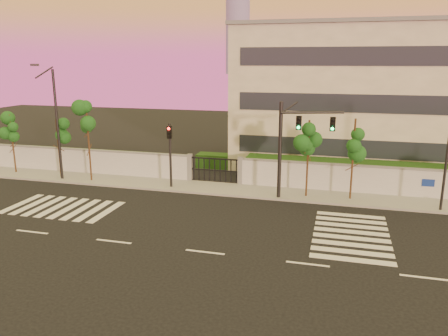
# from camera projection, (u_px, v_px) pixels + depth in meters

# --- Properties ---
(ground) EXTENTS (120.00, 120.00, 0.00)m
(ground) POSITION_uv_depth(u_px,v_px,m) (205.00, 252.00, 21.52)
(ground) COLOR black
(ground) RESTS_ON ground
(sidewalk) EXTENTS (60.00, 3.00, 0.15)m
(sidewalk) POSITION_uv_depth(u_px,v_px,m) (249.00, 191.00, 31.34)
(sidewalk) COLOR gray
(sidewalk) RESTS_ON ground
(perimeter_wall) EXTENTS (60.00, 0.36, 2.20)m
(perimeter_wall) POSITION_uv_depth(u_px,v_px,m) (255.00, 173.00, 32.48)
(perimeter_wall) COLOR #AFB1B6
(perimeter_wall) RESTS_ON ground
(hedge_row) EXTENTS (41.00, 4.25, 1.80)m
(hedge_row) POSITION_uv_depth(u_px,v_px,m) (274.00, 168.00, 34.84)
(hedge_row) COLOR #173810
(hedge_row) RESTS_ON ground
(institutional_building) EXTENTS (24.40, 12.40, 12.25)m
(institutional_building) POSITION_uv_depth(u_px,v_px,m) (377.00, 96.00, 38.37)
(institutional_building) COLOR #B4AF98
(institutional_building) RESTS_ON ground
(road_markings) EXTENTS (57.00, 7.62, 0.02)m
(road_markings) POSITION_uv_depth(u_px,v_px,m) (199.00, 222.00, 25.44)
(road_markings) COLOR silver
(road_markings) RESTS_ON ground
(street_tree_a) EXTENTS (1.52, 1.21, 4.94)m
(street_tree_a) POSITION_uv_depth(u_px,v_px,m) (12.00, 131.00, 35.58)
(street_tree_a) COLOR #382314
(street_tree_a) RESTS_ON ground
(street_tree_b) EXTENTS (1.54, 1.23, 4.79)m
(street_tree_b) POSITION_uv_depth(u_px,v_px,m) (58.00, 135.00, 33.95)
(street_tree_b) COLOR #382314
(street_tree_b) RESTS_ON ground
(street_tree_c) EXTENTS (1.61, 1.29, 6.15)m
(street_tree_c) POSITION_uv_depth(u_px,v_px,m) (88.00, 124.00, 32.90)
(street_tree_c) COLOR #382314
(street_tree_c) RESTS_ON ground
(street_tree_d) EXTENTS (1.61, 1.28, 5.37)m
(street_tree_d) POSITION_uv_depth(u_px,v_px,m) (309.00, 141.00, 29.11)
(street_tree_d) COLOR #382314
(street_tree_d) RESTS_ON ground
(street_tree_e) EXTENTS (1.62, 1.29, 5.55)m
(street_tree_e) POSITION_uv_depth(u_px,v_px,m) (354.00, 141.00, 28.47)
(street_tree_e) COLOR #382314
(street_tree_e) RESTS_ON ground
(traffic_signal_main) EXTENTS (4.11, 1.40, 6.60)m
(traffic_signal_main) POSITION_uv_depth(u_px,v_px,m) (293.00, 139.00, 28.55)
(traffic_signal_main) COLOR black
(traffic_signal_main) RESTS_ON ground
(traffic_signal_secondary) EXTENTS (0.38, 0.35, 4.84)m
(traffic_signal_secondary) POSITION_uv_depth(u_px,v_px,m) (170.00, 148.00, 31.47)
(traffic_signal_secondary) COLOR black
(traffic_signal_secondary) RESTS_ON ground
(streetlight_west) EXTENTS (0.54, 2.16, 8.97)m
(streetlight_west) POSITION_uv_depth(u_px,v_px,m) (55.00, 119.00, 33.09)
(streetlight_west) COLOR black
(streetlight_west) RESTS_ON ground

